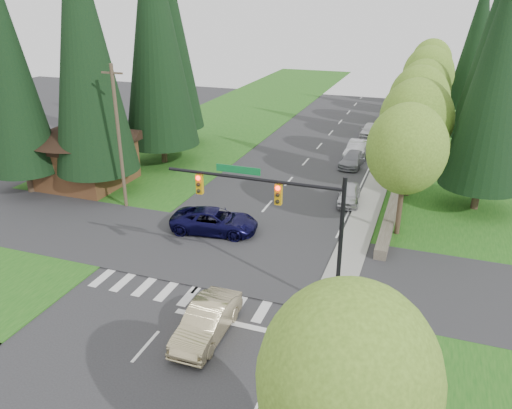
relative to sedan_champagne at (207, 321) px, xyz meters
The scene contains 33 objects.
ground 2.41m from the sedan_champagne, 165.41° to the right, with size 120.00×120.00×0.00m, color #28282B.
grass_east 22.23m from the sedan_champagne, 60.95° to the left, with size 14.00×110.00×0.06m, color #1B5316.
grass_west 24.68m from the sedan_champagne, 128.06° to the left, with size 14.00×110.00×0.06m, color #1B5316.
cross_street 7.78m from the sedan_champagne, 106.56° to the left, with size 120.00×8.00×0.10m, color #28282B.
sidewalk_east 21.94m from the sedan_champagne, 77.65° to the left, with size 1.80×80.00×0.13m, color gray.
curb_east 21.78m from the sedan_champagne, 79.83° to the left, with size 0.20×80.00×0.13m, color gray.
stone_wall_north 30.11m from the sedan_champagne, 77.74° to the left, with size 0.70×40.00×0.70m, color #4C4438.
traffic_signal 6.15m from the sedan_champagne, 61.15° to the left, with size 8.70×0.37×6.80m.
brown_building 22.58m from the sedan_champagne, 140.03° to the left, with size 8.40×8.40×5.40m.
utility_pole 16.93m from the sedan_champagne, 135.70° to the left, with size 1.60×0.24×10.00m.
decid_tree_0 15.89m from the sedan_champagne, 62.49° to the left, with size 4.80×4.80×8.37m.
decid_tree_1 22.20m from the sedan_champagne, 70.85° to the left, with size 5.20×5.20×8.80m.
decid_tree_2 28.75m from the sedan_champagne, 75.89° to the left, with size 5.00×5.00×8.82m.
decid_tree_3 35.47m from the sedan_champagne, 78.52° to the left, with size 5.00×5.00×8.55m.
decid_tree_4 42.36m from the sedan_champagne, 80.29° to the left, with size 5.40×5.40×9.18m.
decid_tree_5 49.14m from the sedan_champagne, 81.90° to the left, with size 4.80×4.80×8.30m.
decid_tree_6 56.10m from the sedan_champagne, 82.81° to the left, with size 5.20×5.20×8.86m.
decid_tree_south 10.67m from the sedan_champagne, 42.83° to the right, with size 4.60×4.60×7.92m.
conifer_w_a 22.63m from the sedan_champagne, 138.56° to the left, with size 6.12×6.12×19.80m.
conifer_w_b 26.77m from the sedan_champagne, 136.26° to the left, with size 5.44×5.44×17.80m.
conifer_w_c 27.78m from the sedan_champagne, 123.55° to the left, with size 6.46×6.46×20.80m.
conifer_w_d 24.73m from the sedan_champagne, 150.52° to the left, with size 5.10×5.10×16.80m.
conifer_w_e 33.25m from the sedan_champagne, 120.58° to the left, with size 5.78×5.78×18.80m.
conifer_e_a 24.45m from the sedan_champagne, 58.74° to the left, with size 5.44×5.44×17.80m.
conifer_e_b 37.17m from the sedan_champagne, 69.06° to the left, with size 6.12×6.12×19.80m.
conifer_e_c 49.61m from the sedan_champagne, 76.04° to the left, with size 5.10×5.10×16.80m.
sedan_champagne is the anchor object (origin of this frame).
suv_navy 10.58m from the sedan_champagne, 112.29° to the left, with size 2.55×5.52×1.53m, color black.
parked_car_a 17.86m from the sedan_champagne, 79.74° to the left, with size 1.54×3.84×1.31m, color silver.
parked_car_b 26.27m from the sedan_champagne, 85.65° to the left, with size 1.74×4.29×1.25m, color slate.
parked_car_c 28.76m from the sedan_champagne, 86.03° to the left, with size 1.68×4.81×1.59m, color #B6B6BB.
parked_car_d 37.02m from the sedan_champagne, 86.92° to the left, with size 1.63×4.06×1.38m, color silver.
parked_car_e 42.62m from the sedan_champagne, 85.44° to the left, with size 1.77×4.36×1.26m, color #A2A3A7.
Camera 1 is at (10.43, -15.86, 14.05)m, focal length 35.00 mm.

